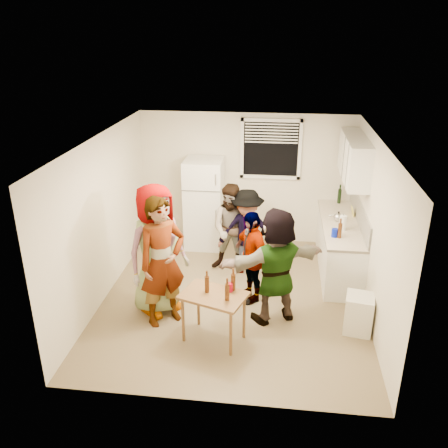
# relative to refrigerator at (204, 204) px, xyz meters

# --- Properties ---
(room) EXTENTS (4.00, 4.50, 2.50)m
(room) POSITION_rel_refrigerator_xyz_m (0.75, -1.88, -0.85)
(room) COLOR silver
(room) RESTS_ON ground
(window) EXTENTS (1.12, 0.10, 1.06)m
(window) POSITION_rel_refrigerator_xyz_m (1.20, 0.33, 1.00)
(window) COLOR white
(window) RESTS_ON room
(refrigerator) EXTENTS (0.70, 0.70, 1.70)m
(refrigerator) POSITION_rel_refrigerator_xyz_m (0.00, 0.00, 0.00)
(refrigerator) COLOR white
(refrigerator) RESTS_ON ground
(counter_lower) EXTENTS (0.60, 2.20, 0.86)m
(counter_lower) POSITION_rel_refrigerator_xyz_m (2.45, -0.73, -0.42)
(counter_lower) COLOR white
(counter_lower) RESTS_ON ground
(countertop) EXTENTS (0.64, 2.22, 0.04)m
(countertop) POSITION_rel_refrigerator_xyz_m (2.45, -0.73, 0.03)
(countertop) COLOR beige
(countertop) RESTS_ON counter_lower
(backsplash) EXTENTS (0.03, 2.20, 0.36)m
(backsplash) POSITION_rel_refrigerator_xyz_m (2.74, -0.73, 0.23)
(backsplash) COLOR #B8B4AA
(backsplash) RESTS_ON countertop
(upper_cabinets) EXTENTS (0.34, 1.60, 0.70)m
(upper_cabinets) POSITION_rel_refrigerator_xyz_m (2.58, -0.53, 1.10)
(upper_cabinets) COLOR white
(upper_cabinets) RESTS_ON room
(kettle) EXTENTS (0.25, 0.22, 0.18)m
(kettle) POSITION_rel_refrigerator_xyz_m (2.40, -0.69, 0.05)
(kettle) COLOR silver
(kettle) RESTS_ON countertop
(paper_towel) EXTENTS (0.11, 0.11, 0.25)m
(paper_towel) POSITION_rel_refrigerator_xyz_m (2.43, -1.07, 0.05)
(paper_towel) COLOR white
(paper_towel) RESTS_ON countertop
(wine_bottle) EXTENTS (0.07, 0.07, 0.27)m
(wine_bottle) POSITION_rel_refrigerator_xyz_m (2.50, 0.20, 0.05)
(wine_bottle) COLOR black
(wine_bottle) RESTS_ON countertop
(beer_bottle_counter) EXTENTS (0.06, 0.06, 0.24)m
(beer_bottle_counter) POSITION_rel_refrigerator_xyz_m (2.35, -1.38, 0.05)
(beer_bottle_counter) COLOR #47230C
(beer_bottle_counter) RESTS_ON countertop
(blue_cup) EXTENTS (0.10, 0.10, 0.13)m
(blue_cup) POSITION_rel_refrigerator_xyz_m (2.28, -1.35, 0.05)
(blue_cup) COLOR #0617A9
(blue_cup) RESTS_ON countertop
(picture_frame) EXTENTS (0.02, 0.18, 0.15)m
(picture_frame) POSITION_rel_refrigerator_xyz_m (2.67, -0.40, 0.12)
(picture_frame) COLOR #E7D655
(picture_frame) RESTS_ON countertop
(trash_bin) EXTENTS (0.43, 0.43, 0.55)m
(trash_bin) POSITION_rel_refrigerator_xyz_m (2.56, -2.53, -0.60)
(trash_bin) COLOR silver
(trash_bin) RESTS_ON ground
(serving_table) EXTENTS (0.97, 0.79, 0.70)m
(serving_table) POSITION_rel_refrigerator_xyz_m (0.60, -2.96, -0.85)
(serving_table) COLOR brown
(serving_table) RESTS_ON ground
(beer_bottle_table) EXTENTS (0.06, 0.06, 0.23)m
(beer_bottle_table) POSITION_rel_refrigerator_xyz_m (0.84, -2.82, -0.15)
(beer_bottle_table) COLOR #47230C
(beer_bottle_table) RESTS_ON serving_table
(red_cup) EXTENTS (0.09, 0.09, 0.11)m
(red_cup) POSITION_rel_refrigerator_xyz_m (0.80, -2.85, -0.15)
(red_cup) COLOR #A2041B
(red_cup) RESTS_ON serving_table
(guest_grey) EXTENTS (2.12, 2.01, 0.63)m
(guest_grey) POSITION_rel_refrigerator_xyz_m (-0.32, -2.31, -0.85)
(guest_grey) COLOR gray
(guest_grey) RESTS_ON ground
(guest_stripe) EXTENTS (1.75, 1.88, 0.45)m
(guest_stripe) POSITION_rel_refrigerator_xyz_m (-0.16, -2.60, -0.85)
(guest_stripe) COLOR #141933
(guest_stripe) RESTS_ON ground
(guest_back_left) EXTENTS (0.88, 1.61, 0.59)m
(guest_back_left) POSITION_rel_refrigerator_xyz_m (0.64, -0.94, -0.85)
(guest_back_left) COLOR #4E3427
(guest_back_left) RESTS_ON ground
(guest_back_right) EXTENTS (1.05, 1.55, 0.56)m
(guest_back_right) POSITION_rel_refrigerator_xyz_m (0.88, -0.99, -0.85)
(guest_back_right) COLOR #46464C
(guest_back_right) RESTS_ON ground
(guest_black) EXTENTS (1.69, 1.54, 0.36)m
(guest_black) POSITION_rel_refrigerator_xyz_m (1.01, -1.87, -0.85)
(guest_black) COLOR black
(guest_black) RESTS_ON ground
(guest_orange) EXTENTS (2.18, 2.24, 0.50)m
(guest_orange) POSITION_rel_refrigerator_xyz_m (1.40, -2.36, -0.85)
(guest_orange) COLOR #C76248
(guest_orange) RESTS_ON ground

